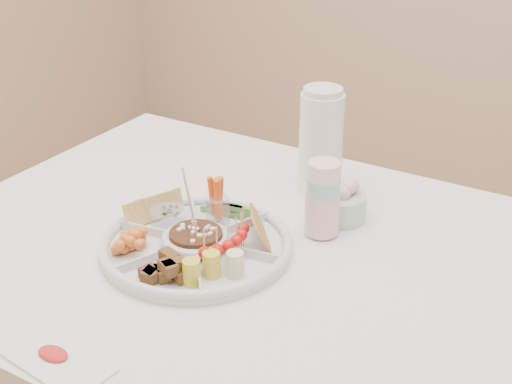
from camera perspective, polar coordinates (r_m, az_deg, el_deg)
The scene contains 12 objects.
party_tray at distance 1.43m, azimuth -4.81°, elevation -4.00°, with size 0.38×0.38×0.04m, color silver.
bean_dip at distance 1.43m, azimuth -4.82°, elevation -3.74°, with size 0.11×0.11×0.04m, color #392412.
tortillas at distance 1.43m, azimuth 0.36°, elevation -2.95°, with size 0.10×0.10×0.06m, color #AE5D29, non-canonical shape.
carrot_cucumber at distance 1.52m, azimuth -2.62°, elevation -0.35°, with size 0.10×0.10×0.09m, color orange, non-canonical shape.
pita_raisins at distance 1.52m, azimuth -7.49°, elevation -1.29°, with size 0.11×0.11×0.06m, color #E4A657, non-canonical shape.
cherries at distance 1.43m, azimuth -10.05°, elevation -3.81°, with size 0.10×0.10×0.04m, color #FFB245, non-canonical shape.
granola_chunks at distance 1.33m, azimuth -7.41°, elevation -6.11°, with size 0.11×0.11×0.05m, color #4A2D1C, non-canonical shape.
banana_tomato at distance 1.32m, azimuth -1.82°, elevation -4.95°, with size 0.11×0.11×0.09m, color #D7BB64, non-canonical shape.
cup_stack at distance 1.46m, azimuth 5.39°, elevation 0.02°, with size 0.07×0.07×0.20m, color beige.
thermos at distance 1.63m, azimuth 5.22°, elevation 4.13°, with size 0.10×0.10×0.26m, color white.
flower_bowl at distance 1.55m, azimuth 6.70°, elevation -0.63°, with size 0.12×0.12×0.09m, color #A5D5BC.
placemat at distance 1.24m, azimuth -16.89°, elevation -12.03°, with size 0.28×0.09×0.01m, color white.
Camera 1 is at (0.57, -1.06, 1.51)m, focal length 50.00 mm.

